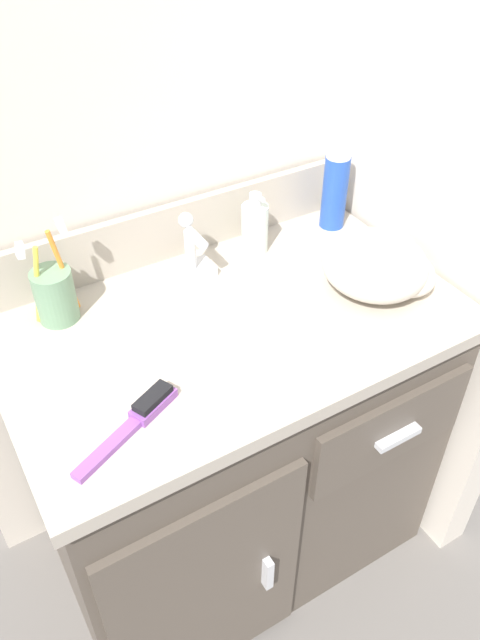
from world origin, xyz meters
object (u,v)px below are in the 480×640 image
(toothbrush_cup, at_px, (55,294))
(hand_towel, at_px, (381,266))
(soap_dispenser, at_px, (255,227))
(hairbrush, at_px, (139,416))
(shaving_cream_can, at_px, (335,188))

(toothbrush_cup, xyz_separation_m, hand_towel, (0.57, -0.23, -0.01))
(soap_dispenser, bearing_deg, toothbrush_cup, -179.15)
(hairbrush, distance_m, hand_towel, 0.55)
(shaving_cream_can, xyz_separation_m, hairbrush, (-0.61, -0.31, -0.08))
(soap_dispenser, distance_m, hairbrush, 0.51)
(toothbrush_cup, relative_size, hand_towel, 0.93)
(hairbrush, height_order, hand_towel, hand_towel)
(toothbrush_cup, height_order, shaving_cream_can, toothbrush_cup)
(soap_dispenser, xyz_separation_m, hairbrush, (-0.40, -0.31, -0.05))
(hand_towel, bearing_deg, shaving_cream_can, 74.83)
(toothbrush_cup, bearing_deg, hairbrush, -85.14)
(toothbrush_cup, xyz_separation_m, hairbrush, (0.03, -0.31, -0.04))
(shaving_cream_can, distance_m, hairbrush, 0.69)
(toothbrush_cup, bearing_deg, shaving_cream_can, 0.34)
(hairbrush, relative_size, hand_towel, 0.96)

